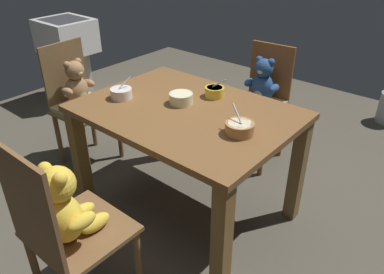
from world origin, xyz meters
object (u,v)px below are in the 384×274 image
at_px(porridge_bowl_white_near_left, 121,93).
at_px(teddy_chair_far_center, 260,95).
at_px(porridge_bowl_cream_center, 181,98).
at_px(sink_basin, 68,49).
at_px(porridge_bowl_terracotta_near_right, 240,128).
at_px(teddy_chair_near_front, 65,218).
at_px(porridge_bowl_yellow_far_center, 215,92).
at_px(dining_table, 186,129).
at_px(teddy_chair_near_left, 80,97).

bearing_deg(porridge_bowl_white_near_left, teddy_chair_far_center, 68.60).
bearing_deg(porridge_bowl_cream_center, sink_basin, 164.57).
relative_size(porridge_bowl_terracotta_near_right, sink_basin, 0.18).
distance_m(porridge_bowl_cream_center, porridge_bowl_terracotta_near_right, 0.46).
distance_m(teddy_chair_near_front, porridge_bowl_yellow_far_center, 1.11).
bearing_deg(teddy_chair_far_center, porridge_bowl_white_near_left, -25.32).
xyz_separation_m(teddy_chair_far_center, sink_basin, (-2.04, -0.26, 0.02)).
distance_m(dining_table, porridge_bowl_yellow_far_center, 0.29).
bearing_deg(porridge_bowl_white_near_left, sink_basin, 156.67).
bearing_deg(porridge_bowl_cream_center, teddy_chair_far_center, 85.62).
height_order(porridge_bowl_terracotta_near_right, sink_basin, porridge_bowl_terracotta_near_right).
distance_m(teddy_chair_far_center, sink_basin, 2.06).
distance_m(dining_table, porridge_bowl_white_near_left, 0.44).
relative_size(porridge_bowl_terracotta_near_right, porridge_bowl_white_near_left, 1.10).
height_order(teddy_chair_far_center, porridge_bowl_terracotta_near_right, teddy_chair_far_center).
distance_m(porridge_bowl_white_near_left, porridge_bowl_yellow_far_center, 0.55).
relative_size(porridge_bowl_white_near_left, porridge_bowl_yellow_far_center, 1.12).
bearing_deg(teddy_chair_near_left, sink_basin, 145.71).
relative_size(porridge_bowl_cream_center, porridge_bowl_yellow_far_center, 1.14).
height_order(porridge_bowl_cream_center, porridge_bowl_yellow_far_center, porridge_bowl_yellow_far_center).
xyz_separation_m(dining_table, porridge_bowl_cream_center, (-0.07, 0.04, 0.16)).
bearing_deg(porridge_bowl_white_near_left, porridge_bowl_yellow_far_center, 42.28).
height_order(teddy_chair_near_front, sink_basin, teddy_chair_near_front).
distance_m(teddy_chair_near_left, porridge_bowl_white_near_left, 0.66).
height_order(teddy_chair_near_left, porridge_bowl_yellow_far_center, teddy_chair_near_left).
relative_size(teddy_chair_near_front, porridge_bowl_white_near_left, 6.92).
bearing_deg(dining_table, teddy_chair_near_front, -86.03).
height_order(dining_table, porridge_bowl_white_near_left, porridge_bowl_white_near_left).
bearing_deg(porridge_bowl_yellow_far_center, dining_table, -93.90).
bearing_deg(dining_table, porridge_bowl_cream_center, 152.57).
relative_size(dining_table, sink_basin, 1.44).
distance_m(porridge_bowl_terracotta_near_right, porridge_bowl_yellow_far_center, 0.46).
xyz_separation_m(teddy_chair_far_center, porridge_bowl_yellow_far_center, (0.03, -0.60, 0.23)).
relative_size(teddy_chair_near_left, porridge_bowl_cream_center, 6.61).
distance_m(porridge_bowl_yellow_far_center, sink_basin, 2.11).
height_order(porridge_bowl_terracotta_near_right, porridge_bowl_white_near_left, porridge_bowl_terracotta_near_right).
bearing_deg(porridge_bowl_white_near_left, dining_table, 18.67).
relative_size(porridge_bowl_terracotta_near_right, porridge_bowl_yellow_far_center, 1.23).
distance_m(teddy_chair_far_center, porridge_bowl_white_near_left, 1.07).
xyz_separation_m(dining_table, teddy_chair_far_center, (-0.01, 0.84, -0.07)).
bearing_deg(porridge_bowl_terracotta_near_right, teddy_chair_near_left, 179.42).
bearing_deg(dining_table, porridge_bowl_yellow_far_center, 86.10).
relative_size(teddy_chair_far_center, teddy_chair_near_left, 0.97).
height_order(teddy_chair_near_front, porridge_bowl_cream_center, teddy_chair_near_front).
relative_size(teddy_chair_near_front, porridge_bowl_terracotta_near_right, 6.31).
distance_m(teddy_chair_near_left, porridge_bowl_yellow_far_center, 1.08).
relative_size(teddy_chair_far_center, porridge_bowl_yellow_far_center, 7.30).
bearing_deg(teddy_chair_near_left, teddy_chair_far_center, 37.43).
bearing_deg(sink_basin, teddy_chair_near_left, -30.33).
height_order(porridge_bowl_white_near_left, porridge_bowl_yellow_far_center, porridge_bowl_white_near_left).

